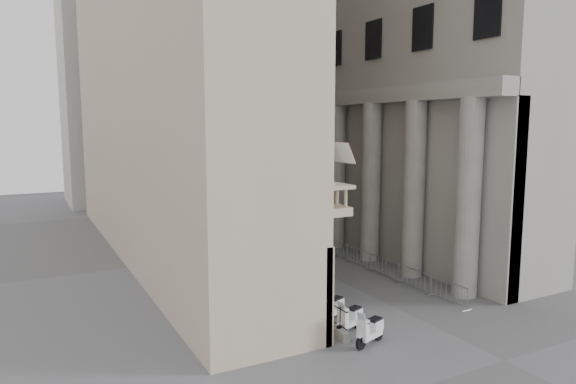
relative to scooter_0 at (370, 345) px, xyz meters
name	(u,v)px	position (x,y,z in m)	size (l,w,h in m)	color
ground	(505,361)	(3.56, -3.45, 0.00)	(120.00, 120.00, 0.00)	#545457
far_building	(164,69)	(3.56, 44.55, 15.00)	(22.00, 10.00, 30.00)	beige
iron_fence	(223,261)	(-0.74, 14.55, 0.00)	(0.30, 28.00, 1.40)	black
blue_awning	(283,227)	(7.71, 22.55, 0.00)	(1.60, 3.00, 3.00)	navy
flag	(339,333)	(-0.44, 1.55, 0.00)	(1.00, 1.40, 8.20)	#9E0C11
scooter_0	(370,345)	(0.00, 0.00, 0.00)	(0.56, 1.40, 1.50)	silver
scooter_1	(350,332)	(0.00, 1.41, 0.00)	(0.56, 1.40, 1.50)	silver
scooter_2	(332,321)	(0.00, 2.82, 0.00)	(0.56, 1.40, 1.50)	silver
scooter_3	(316,311)	(0.00, 4.23, 0.00)	(0.56, 1.40, 1.50)	silver
scooter_4	(301,302)	(0.00, 5.63, 0.00)	(0.56, 1.40, 1.50)	silver
scooter_5	(288,293)	(0.00, 7.04, 0.00)	(0.56, 1.40, 1.50)	silver
scooter_6	(276,286)	(0.00, 8.45, 0.00)	(0.56, 1.40, 1.50)	silver
scooter_7	(265,279)	(0.00, 9.86, 0.00)	(0.56, 1.40, 1.50)	silver
scooter_8	(255,273)	(0.00, 11.27, 0.00)	(0.56, 1.40, 1.50)	silver
scooter_9	(245,267)	(0.00, 12.68, 0.00)	(0.56, 1.40, 1.50)	silver
scooter_10	(237,261)	(0.00, 14.08, 0.00)	(0.56, 1.40, 1.50)	silver
scooter_11	(229,256)	(0.00, 15.49, 0.00)	(0.56, 1.40, 1.50)	silver
scooter_12	(221,252)	(0.00, 16.90, 0.00)	(0.56, 1.40, 1.50)	silver
scooter_13	(214,247)	(0.00, 18.31, 0.00)	(0.56, 1.40, 1.50)	silver
scooter_14	(208,243)	(0.00, 19.72, 0.00)	(0.56, 1.40, 1.50)	silver
barrier_0	(448,303)	(6.27, 2.10, 0.00)	(0.60, 2.40, 1.10)	#979A9E
barrier_1	(413,289)	(6.27, 4.60, 0.00)	(0.60, 2.40, 1.10)	#979A9E
barrier_2	(384,276)	(6.27, 7.10, 0.00)	(0.60, 2.40, 1.10)	#979A9E
barrier_3	(358,266)	(6.27, 9.60, 0.00)	(0.60, 2.40, 1.10)	#979A9E
barrier_4	(336,257)	(6.27, 12.10, 0.00)	(0.60, 2.40, 1.10)	#979A9E
barrier_5	(317,249)	(6.27, 14.60, 0.00)	(0.60, 2.40, 1.10)	#979A9E
barrier_6	(300,242)	(6.27, 17.10, 0.00)	(0.60, 2.40, 1.10)	#979A9E
barrier_7	(284,235)	(6.27, 19.60, 0.00)	(0.60, 2.40, 1.10)	#979A9E
barrier_8	(271,229)	(6.27, 22.10, 0.00)	(0.60, 2.40, 1.10)	#979A9E
barrier_9	(258,224)	(6.27, 24.60, 0.00)	(0.60, 2.40, 1.10)	#979A9E
security_tent	(229,213)	(1.07, 18.04, 2.47)	(3.64, 3.64, 2.96)	silver
street_lamp	(212,185)	(0.59, 20.13, 4.25)	(2.35, 0.50, 7.21)	#95989E
info_kiosk	(239,254)	(-0.63, 12.09, 0.99)	(0.56, 0.96, 1.96)	black
pedestrian_a	(294,231)	(5.61, 16.83, 0.95)	(0.69, 0.45, 1.89)	#0E1838
pedestrian_b	(250,210)	(6.56, 27.05, 0.86)	(0.83, 0.65, 1.71)	black
pedestrian_c	(209,206)	(3.92, 30.76, 0.96)	(0.94, 0.61, 1.92)	black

